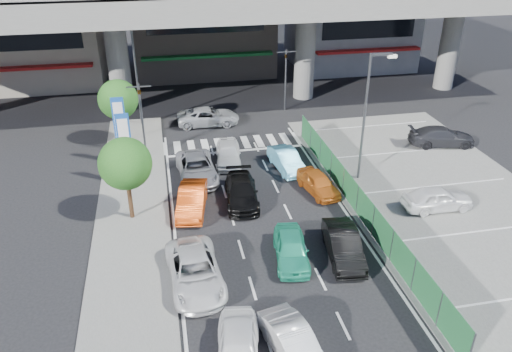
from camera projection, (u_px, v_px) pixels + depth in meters
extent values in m
plane|color=black|center=(272.00, 246.00, 25.35)|extent=(120.00, 120.00, 0.00)
cube|color=#5E5E5C|center=(448.00, 203.00, 28.99)|extent=(12.00, 28.00, 0.06)
cube|color=#5E5E5C|center=(133.00, 218.00, 27.57)|extent=(4.00, 30.00, 0.12)
cylinder|color=slate|center=(118.00, 63.00, 41.15)|extent=(1.80, 1.80, 8.00)
cylinder|color=slate|center=(305.00, 54.00, 43.94)|extent=(1.80, 1.80, 8.00)
cylinder|color=slate|center=(450.00, 46.00, 46.39)|extent=(1.80, 1.80, 8.00)
cube|color=#ABA08A|center=(33.00, 14.00, 47.25)|extent=(12.00, 10.00, 13.00)
cube|color=#B41616|center=(31.00, 67.00, 44.56)|extent=(10.80, 1.60, 0.25)
cube|color=black|center=(20.00, 16.00, 42.59)|extent=(9.60, 0.10, 5.85)
cube|color=#16712E|center=(208.00, 55.00, 48.22)|extent=(12.60, 1.60, 0.25)
cube|color=gray|center=(351.00, 8.00, 53.07)|extent=(12.00, 10.00, 12.00)
cube|color=#B41616|center=(367.00, 50.00, 50.15)|extent=(10.80, 1.60, 0.25)
cube|color=black|center=(371.00, 10.00, 48.44)|extent=(9.60, 0.10, 5.40)
cylinder|color=#595B60|center=(142.00, 121.00, 33.45)|extent=(0.14, 0.14, 5.20)
cube|color=#595B60|center=(139.00, 87.00, 32.33)|extent=(1.60, 0.08, 0.08)
imported|color=black|center=(139.00, 91.00, 32.47)|extent=(0.26, 1.24, 0.50)
cylinder|color=#595B60|center=(285.00, 81.00, 41.56)|extent=(0.14, 0.14, 5.20)
cube|color=#595B60|center=(286.00, 52.00, 40.44)|extent=(1.60, 0.08, 0.08)
imported|color=black|center=(286.00, 55.00, 40.58)|extent=(0.26, 1.24, 0.50)
cylinder|color=#595B60|center=(364.00, 120.00, 29.90)|extent=(0.16, 0.16, 8.00)
cube|color=#595B60|center=(381.00, 54.00, 28.19)|extent=(1.40, 0.15, 0.15)
cube|color=silver|center=(392.00, 56.00, 28.38)|extent=(0.50, 0.22, 0.18)
cylinder|color=#595B60|center=(136.00, 76.00, 37.94)|extent=(0.16, 0.16, 8.00)
cube|color=#595B60|center=(139.00, 23.00, 36.23)|extent=(1.40, 0.15, 0.15)
cube|color=silver|center=(149.00, 25.00, 36.42)|extent=(0.50, 0.22, 0.18)
cylinder|color=#595B60|center=(128.00, 169.00, 30.51)|extent=(0.10, 0.10, 2.20)
cube|color=#16489B|center=(124.00, 137.00, 29.53)|extent=(0.80, 0.12, 3.00)
cube|color=white|center=(124.00, 138.00, 29.47)|extent=(0.60, 0.02, 2.40)
cylinder|color=#595B60|center=(123.00, 149.00, 33.04)|extent=(0.10, 0.10, 2.20)
cube|color=#16489B|center=(119.00, 120.00, 32.06)|extent=(0.80, 0.12, 3.00)
cube|color=white|center=(119.00, 120.00, 32.00)|extent=(0.60, 0.02, 2.40)
cylinder|color=#382314|center=(130.00, 200.00, 27.03)|extent=(0.24, 0.24, 2.40)
sphere|color=#164915|center=(125.00, 164.00, 26.00)|extent=(2.80, 2.80, 2.80)
cylinder|color=#382314|center=(122.00, 128.00, 35.99)|extent=(0.24, 0.24, 2.40)
sphere|color=#164915|center=(118.00, 99.00, 34.96)|extent=(2.80, 2.80, 2.80)
imported|color=white|center=(238.00, 349.00, 18.44)|extent=(2.27, 4.26, 1.38)
imported|color=silver|center=(294.00, 344.00, 18.74)|extent=(2.19, 4.05, 1.27)
imported|color=silver|center=(195.00, 271.00, 22.45)|extent=(2.61, 5.10, 1.38)
imported|color=#28AF88|center=(291.00, 249.00, 24.02)|extent=(2.09, 4.03, 1.31)
imported|color=black|center=(343.00, 245.00, 24.21)|extent=(2.02, 4.35, 1.38)
imported|color=#D84710|center=(192.00, 200.00, 28.04)|extent=(2.21, 4.38, 1.38)
imported|color=black|center=(242.00, 192.00, 28.93)|extent=(2.22, 4.63, 1.30)
imported|color=#C3621B|center=(318.00, 183.00, 29.94)|extent=(2.18, 3.86, 1.24)
imported|color=#A2A3A9|center=(197.00, 168.00, 31.49)|extent=(2.50, 5.06, 1.38)
imported|color=white|center=(228.00, 153.00, 33.49)|extent=(2.11, 4.22, 1.38)
imported|color=#5AB8DB|center=(286.00, 160.00, 32.62)|extent=(1.86, 4.09, 1.30)
imported|color=#AFB1B7|center=(208.00, 117.00, 39.51)|extent=(5.00, 2.48, 1.36)
imported|color=white|center=(437.00, 198.00, 28.10)|extent=(3.98, 1.67, 1.35)
imported|color=#2C2C31|center=(442.00, 136.00, 35.88)|extent=(4.92, 2.69, 1.35)
cone|color=red|center=(342.00, 181.00, 30.64)|extent=(0.37, 0.37, 0.69)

